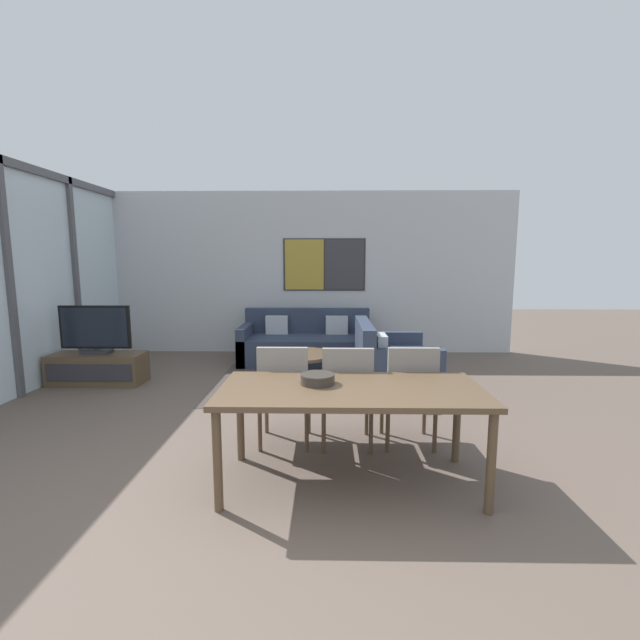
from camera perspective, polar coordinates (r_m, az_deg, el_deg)
The scene contains 14 objects.
ground_plane at distance 2.84m, azimuth -10.22°, elevation -27.18°, with size 24.00×24.00×0.00m, color brown.
wall_back at distance 7.54m, azimuth -2.61°, elevation 6.29°, with size 7.46×0.09×2.80m.
window_wall_left at distance 6.15m, azimuth -36.34°, elevation 5.53°, with size 0.07×5.25×2.80m.
area_rug at distance 5.79m, azimuth -2.43°, elevation -8.31°, with size 2.28×2.08×0.01m.
tv_console at distance 6.43m, azimuth -27.48°, elevation -5.75°, with size 1.20×0.46×0.40m.
television at distance 6.33m, azimuth -27.78°, elevation -1.24°, with size 0.93×0.20×0.64m.
sofa_main at distance 6.95m, azimuth -1.82°, elevation -3.27°, with size 2.07×0.96×0.83m.
sofa_side at distance 5.72m, azimuth 9.11°, elevation -5.83°, with size 0.96×1.38×0.83m.
coffee_table at distance 5.72m, azimuth -2.44°, elevation -5.43°, with size 0.84×0.84×0.40m.
dining_table at distance 3.12m, azimuth 4.15°, elevation -10.17°, with size 1.88×0.85×0.73m.
dining_chair_left at distance 3.78m, azimuth -4.79°, elevation -9.12°, with size 0.46×0.46×0.91m.
dining_chair_centre at distance 3.74m, azimuth 3.62°, elevation -9.31°, with size 0.46×0.46×0.91m.
dining_chair_right at distance 3.83m, azimuth 11.87°, elevation -9.05°, with size 0.46×0.46×0.91m.
fruit_bowl at distance 3.16m, azimuth -0.33°, elevation -7.77°, with size 0.25×0.25×0.07m.
Camera 1 is at (0.49, -2.27, 1.63)m, focal length 24.00 mm.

